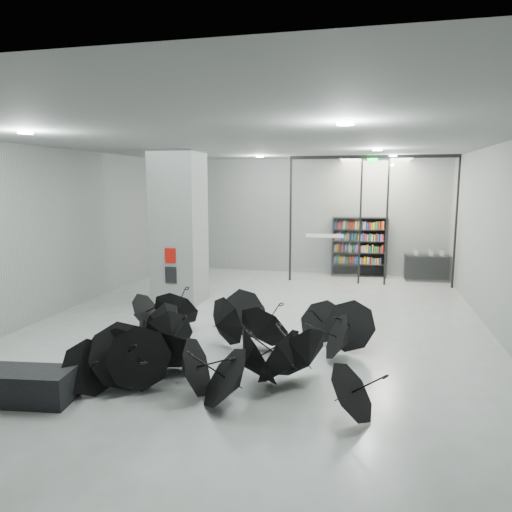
% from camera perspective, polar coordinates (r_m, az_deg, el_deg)
% --- Properties ---
extents(room, '(14.00, 14.02, 4.01)m').
position_cam_1_polar(room, '(10.02, -0.30, 6.84)').
color(room, gray).
rests_on(room, ground).
extents(column, '(1.20, 1.20, 4.00)m').
position_cam_1_polar(column, '(12.75, -9.16, 3.35)').
color(column, slate).
rests_on(column, ground).
extents(fire_cabinet, '(0.28, 0.04, 0.38)m').
position_cam_1_polar(fire_cabinet, '(12.26, -10.19, 0.05)').
color(fire_cabinet, '#A50A07').
rests_on(fire_cabinet, column).
extents(info_panel, '(0.30, 0.03, 0.42)m').
position_cam_1_polar(info_panel, '(12.35, -10.12, -2.25)').
color(info_panel, black).
rests_on(info_panel, column).
extents(exit_sign, '(0.30, 0.06, 0.15)m').
position_cam_1_polar(exit_sign, '(15.05, 13.71, 10.97)').
color(exit_sign, '#0CE533').
rests_on(exit_sign, room).
extents(glass_partition, '(5.06, 0.08, 4.00)m').
position_cam_1_polar(glass_partition, '(15.27, 13.45, 4.79)').
color(glass_partition, silver).
rests_on(glass_partition, ground).
extents(bench, '(1.55, 0.83, 0.48)m').
position_cam_1_polar(bench, '(8.02, -26.11, -13.71)').
color(bench, black).
rests_on(bench, ground).
extents(bookshelf, '(1.86, 0.57, 2.02)m').
position_cam_1_polar(bookshelf, '(16.63, 12.20, 1.07)').
color(bookshelf, black).
rests_on(bookshelf, ground).
extents(shop_counter, '(1.43, 0.66, 0.83)m').
position_cam_1_polar(shop_counter, '(16.57, 19.74, -1.35)').
color(shop_counter, black).
rests_on(shop_counter, ground).
extents(umbrella_cluster, '(5.61, 4.60, 1.32)m').
position_cam_1_polar(umbrella_cluster, '(8.44, -4.48, -11.15)').
color(umbrella_cluster, black).
rests_on(umbrella_cluster, ground).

